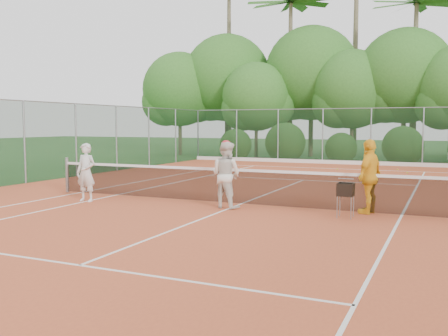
{
  "coord_description": "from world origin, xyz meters",
  "views": [
    {
      "loc": [
        5.06,
        -12.27,
        2.16
      ],
      "look_at": [
        0.07,
        -1.2,
        1.1
      ],
      "focal_mm": 40.0,
      "sensor_mm": 36.0,
      "label": 1
    }
  ],
  "objects_px": {
    "player_center_grp": "(226,175)",
    "player_yellow": "(370,176)",
    "player_white": "(86,172)",
    "ball_hopper": "(346,190)"
  },
  "relations": [
    {
      "from": "player_center_grp",
      "to": "player_yellow",
      "type": "distance_m",
      "value": 3.54
    },
    {
      "from": "player_center_grp",
      "to": "player_yellow",
      "type": "xyz_separation_m",
      "value": [
        3.48,
        0.67,
        0.04
      ]
    },
    {
      "from": "player_center_grp",
      "to": "player_yellow",
      "type": "bearing_deg",
      "value": 10.96
    },
    {
      "from": "player_center_grp",
      "to": "ball_hopper",
      "type": "xyz_separation_m",
      "value": [
        3.07,
        -0.13,
        -0.22
      ]
    },
    {
      "from": "player_white",
      "to": "player_center_grp",
      "type": "height_order",
      "value": "player_center_grp"
    },
    {
      "from": "player_white",
      "to": "ball_hopper",
      "type": "distance_m",
      "value": 7.08
    },
    {
      "from": "player_white",
      "to": "player_yellow",
      "type": "height_order",
      "value": "player_yellow"
    },
    {
      "from": "player_white",
      "to": "player_yellow",
      "type": "distance_m",
      "value": 7.58
    },
    {
      "from": "player_yellow",
      "to": "ball_hopper",
      "type": "relative_size",
      "value": 2.23
    },
    {
      "from": "player_white",
      "to": "player_center_grp",
      "type": "relative_size",
      "value": 0.93
    }
  ]
}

